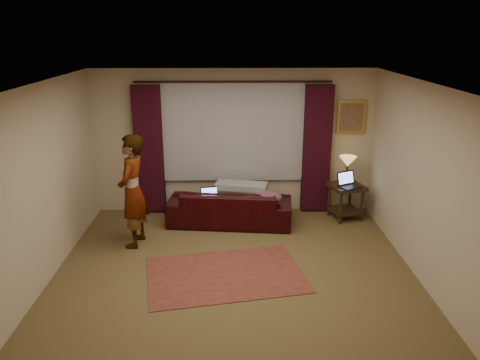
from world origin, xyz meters
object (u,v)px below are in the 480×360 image
(laptop_table, at_px, (351,180))
(end_table, at_px, (345,202))
(person, at_px, (132,191))
(sofa, at_px, (230,200))
(laptop_sofa, at_px, (210,196))
(tiffany_lamp, at_px, (347,170))

(laptop_table, bearing_deg, end_table, 73.69)
(laptop_table, xyz_separation_m, person, (-3.57, -0.85, 0.12))
(sofa, distance_m, laptop_sofa, 0.36)
(person, bearing_deg, end_table, 112.25)
(laptop_sofa, relative_size, laptop_table, 0.85)
(end_table, bearing_deg, laptop_table, -78.61)
(tiffany_lamp, relative_size, person, 0.27)
(sofa, xyz_separation_m, laptop_sofa, (-0.33, -0.07, 0.11))
(laptop_table, bearing_deg, person, 165.73)
(person, bearing_deg, laptop_table, 109.98)
(laptop_sofa, height_order, person, person)
(sofa, bearing_deg, laptop_table, -172.92)
(end_table, distance_m, laptop_table, 0.47)
(sofa, distance_m, end_table, 2.06)
(laptop_sofa, xyz_separation_m, tiffany_lamp, (2.41, 0.37, 0.34))
(laptop_sofa, distance_m, person, 1.41)
(tiffany_lamp, xyz_separation_m, laptop_table, (0.01, -0.26, -0.11))
(tiffany_lamp, bearing_deg, laptop_sofa, -171.27)
(laptop_table, bearing_deg, laptop_sofa, 154.96)
(laptop_sofa, bearing_deg, person, -158.04)
(person, bearing_deg, tiffany_lamp, 113.87)
(sofa, xyz_separation_m, tiffany_lamp, (2.07, 0.30, 0.45))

